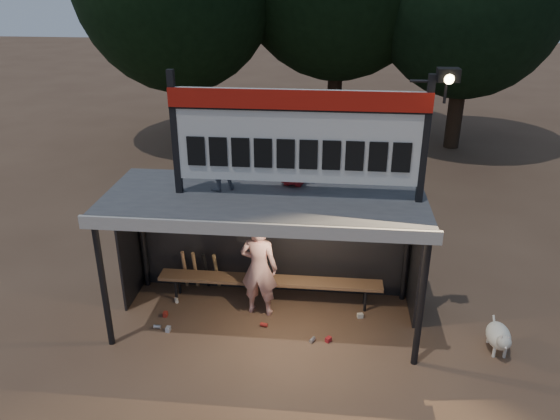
# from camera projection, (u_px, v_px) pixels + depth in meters

# --- Properties ---
(ground) EXTENTS (80.00, 80.00, 0.00)m
(ground) POSITION_uv_depth(u_px,v_px,m) (266.00, 319.00, 9.41)
(ground) COLOR #503828
(ground) RESTS_ON ground
(player) EXTENTS (0.70, 0.51, 1.77)m
(player) POSITION_uv_depth(u_px,v_px,m) (259.00, 268.00, 9.27)
(player) COLOR white
(player) RESTS_ON ground
(child_a) EXTENTS (0.60, 0.57, 0.98)m
(child_a) POSITION_uv_depth(u_px,v_px,m) (218.00, 160.00, 8.50)
(child_a) COLOR slate
(child_a) RESTS_ON dugout_shelter
(child_b) EXTENTS (0.59, 0.45, 1.09)m
(child_b) POSITION_uv_depth(u_px,v_px,m) (294.00, 153.00, 8.66)
(child_b) COLOR #A3191D
(child_b) RESTS_ON dugout_shelter
(dugout_shelter) EXTENTS (5.10, 2.08, 2.32)m
(dugout_shelter) POSITION_uv_depth(u_px,v_px,m) (267.00, 216.00, 8.88)
(dugout_shelter) COLOR #414144
(dugout_shelter) RESTS_ON ground
(scoreboard_assembly) EXTENTS (4.10, 0.27, 1.99)m
(scoreboard_assembly) POSITION_uv_depth(u_px,v_px,m) (301.00, 134.00, 8.00)
(scoreboard_assembly) COLOR black
(scoreboard_assembly) RESTS_ON dugout_shelter
(bench) EXTENTS (4.00, 0.35, 0.48)m
(bench) POSITION_uv_depth(u_px,v_px,m) (270.00, 281.00, 9.74)
(bench) COLOR brown
(bench) RESTS_ON ground
(dog) EXTENTS (0.36, 0.81, 0.49)m
(dog) POSITION_uv_depth(u_px,v_px,m) (499.00, 337.00, 8.52)
(dog) COLOR white
(dog) RESTS_ON ground
(bats) EXTENTS (0.67, 0.35, 0.84)m
(bats) POSITION_uv_depth(u_px,v_px,m) (201.00, 270.00, 10.11)
(bats) COLOR #9F714A
(bats) RESTS_ON ground
(litter) EXTENTS (3.52, 1.04, 0.08)m
(litter) POSITION_uv_depth(u_px,v_px,m) (241.00, 323.00, 9.24)
(litter) COLOR #A1271B
(litter) RESTS_ON ground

